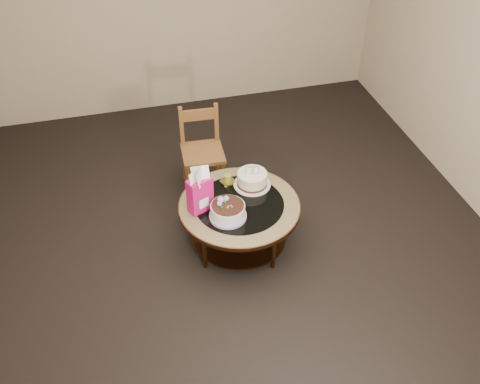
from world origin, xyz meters
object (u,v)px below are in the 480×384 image
object	(u,v)px
gift_bag	(200,190)
dining_chair	(202,150)
decorated_cake	(228,212)
coffee_table	(239,211)
cream_cake	(252,179)

from	to	relation	value
gift_bag	dining_chair	world-z (taller)	gift_bag
decorated_cake	gift_bag	distance (m)	0.28
coffee_table	cream_cake	bearing A→B (deg)	51.16
decorated_cake	coffee_table	bearing A→B (deg)	45.20
coffee_table	gift_bag	bearing A→B (deg)	176.46
coffee_table	gift_bag	distance (m)	0.42
coffee_table	decorated_cake	bearing A→B (deg)	-134.80
coffee_table	dining_chair	distance (m)	0.88
coffee_table	cream_cake	size ratio (longest dim) A/B	3.20
gift_bag	decorated_cake	bearing A→B (deg)	-61.65
coffee_table	gift_bag	xyz separation A→B (m)	(-0.32, 0.02, 0.27)
coffee_table	decorated_cake	distance (m)	0.23
gift_bag	dining_chair	size ratio (longest dim) A/B	0.47
decorated_cake	gift_bag	bearing A→B (deg)	141.34
gift_bag	dining_chair	xyz separation A→B (m)	(0.18, 0.85, -0.23)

